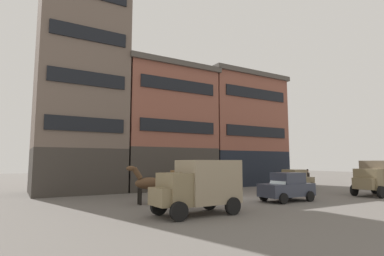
# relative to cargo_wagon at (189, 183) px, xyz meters

# --- Properties ---
(ground_plane) EXTENTS (120.00, 120.00, 0.00)m
(ground_plane) POSITION_rel_cargo_wagon_xyz_m (4.06, -0.77, -1.15)
(ground_plane) COLOR #605B56
(building_far_left) EXTENTS (7.46, 6.21, 18.48)m
(building_far_left) POSITION_rel_cargo_wagon_xyz_m (-5.32, 9.43, 8.14)
(building_far_left) COLOR #38332D
(building_far_left) RESTS_ON ground_plane
(building_center_left) EXTENTS (9.35, 6.21, 11.85)m
(building_center_left) POSITION_rel_cargo_wagon_xyz_m (2.74, 9.43, 4.82)
(building_center_left) COLOR #38332D
(building_center_left) RESTS_ON ground_plane
(building_center_right) EXTENTS (10.10, 6.21, 12.32)m
(building_center_right) POSITION_rel_cargo_wagon_xyz_m (12.11, 9.43, 5.05)
(building_center_right) COLOR black
(building_center_right) RESTS_ON ground_plane
(cargo_wagon) EXTENTS (2.95, 1.59, 1.98)m
(cargo_wagon) POSITION_rel_cargo_wagon_xyz_m (0.00, 0.00, 0.00)
(cargo_wagon) COLOR brown
(cargo_wagon) RESTS_ON ground_plane
(draft_horse) EXTENTS (2.35, 0.65, 2.30)m
(draft_horse) POSITION_rel_cargo_wagon_xyz_m (-2.95, 0.00, 0.12)
(draft_horse) COLOR #513823
(draft_horse) RESTS_ON ground_plane
(delivery_truck_near) EXTENTS (4.43, 2.30, 2.62)m
(delivery_truck_near) POSITION_rel_cargo_wagon_xyz_m (13.94, -4.54, 0.28)
(delivery_truck_near) COLOR #7A6B4C
(delivery_truck_near) RESTS_ON ground_plane
(delivery_truck_far) EXTENTS (4.41, 2.27, 2.62)m
(delivery_truck_far) POSITION_rel_cargo_wagon_xyz_m (-2.17, -4.68, 0.28)
(delivery_truck_far) COLOR #7A6B4C
(delivery_truck_far) RESTS_ON ground_plane
(sedan_dark) EXTENTS (3.85, 2.17, 1.83)m
(sedan_dark) POSITION_rel_cargo_wagon_xyz_m (12.24, 1.88, -0.23)
(sedan_dark) COLOR #7A6B4C
(sedan_dark) RESTS_ON ground_plane
(sedan_light) EXTENTS (3.70, 1.86, 1.83)m
(sedan_light) POSITION_rel_cargo_wagon_xyz_m (5.40, -3.34, -0.23)
(sedan_light) COLOR #333847
(sedan_light) RESTS_ON ground_plane
(sedan_parked_curb) EXTENTS (3.73, 1.92, 1.83)m
(sedan_parked_curb) POSITION_rel_cargo_wagon_xyz_m (2.79, 4.08, -0.23)
(sedan_parked_curb) COLOR #7A6B4C
(sedan_parked_curb) RESTS_ON ground_plane
(pedestrian_officer) EXTENTS (0.49, 0.49, 1.79)m
(pedestrian_officer) POSITION_rel_cargo_wagon_xyz_m (15.42, 3.03, -0.17)
(pedestrian_officer) COLOR black
(pedestrian_officer) RESTS_ON ground_plane
(fire_hydrant_curbside) EXTENTS (0.24, 0.24, 0.83)m
(fire_hydrant_curbside) POSITION_rel_cargo_wagon_xyz_m (7.59, 5.09, -0.72)
(fire_hydrant_curbside) COLOR maroon
(fire_hydrant_curbside) RESTS_ON ground_plane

